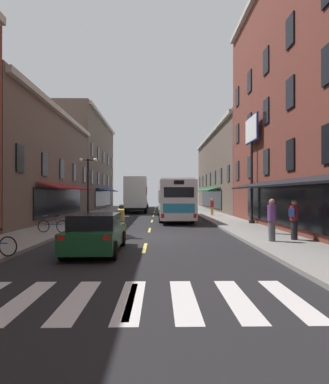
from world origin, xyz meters
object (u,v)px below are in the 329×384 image
(pedestrian_near, at_px, (294,219))
(pedestrian_rear, at_px, (271,217))
(sedan_mid, at_px, (96,233))
(street_lamp_twin, at_px, (88,186))
(bicycle_near, at_px, (53,226))
(pedestrian_mid, at_px, (212,207))
(box_truck, at_px, (136,195))
(pedestrian_far, at_px, (272,219))
(transit_bus, at_px, (174,199))
(sedan_near, at_px, (141,204))
(billboard_sign, at_px, (252,142))
(motorcycle_rider, at_px, (121,223))

(pedestrian_near, bearing_deg, pedestrian_rear, 139.41)
(sedan_mid, relative_size, pedestrian_rear, 2.58)
(sedan_mid, distance_m, street_lamp_twin, 13.21)
(bicycle_near, xyz_separation_m, pedestrian_mid, (10.70, 14.03, 0.45))
(box_truck, relative_size, pedestrian_far, 4.16)
(transit_bus, distance_m, pedestrian_far, 14.74)
(pedestrian_mid, bearing_deg, bicycle_near, -145.53)
(pedestrian_mid, bearing_deg, transit_bus, -159.35)
(bicycle_near, bearing_deg, sedan_near, 84.55)
(sedan_mid, bearing_deg, sedan_near, 90.47)
(pedestrian_near, bearing_deg, sedan_mid, -121.30)
(pedestrian_near, bearing_deg, sedan_near, 147.78)
(transit_bus, xyz_separation_m, pedestrian_mid, (3.83, 3.09, -0.79))
(billboard_sign, height_order, sedan_near, billboard_sign)
(bicycle_near, bearing_deg, sedan_mid, -57.71)
(transit_bus, bearing_deg, box_truck, 111.99)
(transit_bus, relative_size, sedan_mid, 2.85)
(box_truck, height_order, pedestrian_far, box_truck)
(pedestrian_far, bearing_deg, pedestrian_near, -128.31)
(pedestrian_rear, bearing_deg, street_lamp_twin, -110.95)
(sedan_near, relative_size, pedestrian_near, 2.58)
(pedestrian_far, bearing_deg, sedan_mid, 45.79)
(transit_bus, bearing_deg, pedestrian_near, -71.00)
(motorcycle_rider, relative_size, pedestrian_mid, 1.29)
(billboard_sign, xyz_separation_m, box_truck, (-9.13, 15.30, -3.78))
(transit_bus, distance_m, bicycle_near, 12.98)
(sedan_near, relative_size, pedestrian_far, 2.49)
(billboard_sign, relative_size, pedestrian_far, 4.08)
(box_truck, relative_size, pedestrian_mid, 4.76)
(box_truck, xyz_separation_m, pedestrian_rear, (8.44, -21.24, -1.05))
(pedestrian_near, height_order, pedestrian_rear, pedestrian_near)
(transit_bus, bearing_deg, bicycle_near, -122.12)
(sedan_near, bearing_deg, bicycle_near, -95.45)
(sedan_near, xyz_separation_m, street_lamp_twin, (-2.76, -23.64, 2.10))
(street_lamp_twin, bearing_deg, box_truck, 78.19)
(sedan_near, height_order, motorcycle_rider, motorcycle_rider)
(sedan_near, bearing_deg, street_lamp_twin, -96.65)
(sedan_near, bearing_deg, transit_bus, -79.08)
(billboard_sign, xyz_separation_m, pedestrian_far, (-1.59, -8.66, -4.75))
(sedan_mid, bearing_deg, pedestrian_mid, 68.84)
(sedan_mid, distance_m, pedestrian_near, 8.68)
(box_truck, xyz_separation_m, sedan_near, (0.01, 10.51, -1.37))
(bicycle_near, bearing_deg, pedestrian_mid, 52.66)
(street_lamp_twin, bearing_deg, pedestrian_far, -46.47)
(pedestrian_near, distance_m, pedestrian_far, 1.21)
(street_lamp_twin, bearing_deg, transit_bus, 27.32)
(transit_bus, relative_size, sedan_near, 2.74)
(billboard_sign, height_order, pedestrian_mid, billboard_sign)
(bicycle_near, bearing_deg, pedestrian_rear, -3.01)
(sedan_near, bearing_deg, billboard_sign, -70.55)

